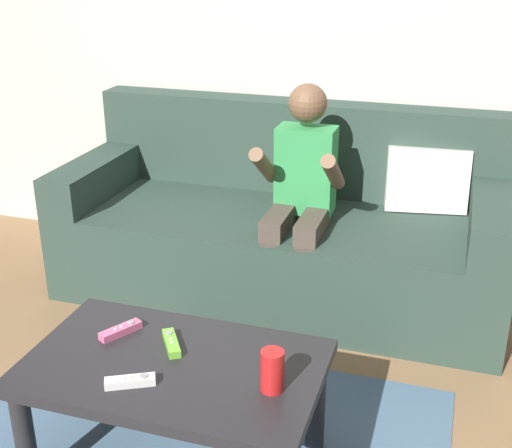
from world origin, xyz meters
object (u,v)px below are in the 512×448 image
(person_seated_on_couch, at_px, (300,191))
(coffee_table, at_px, (174,380))
(soda_can, at_px, (272,371))
(game_remote_white_far_corner, at_px, (130,381))
(couch, at_px, (285,230))
(game_remote_pink_center, at_px, (121,330))
(game_remote_lime_near_edge, at_px, (171,343))

(person_seated_on_couch, height_order, coffee_table, person_seated_on_couch)
(soda_can, bearing_deg, coffee_table, 173.41)
(coffee_table, xyz_separation_m, game_remote_white_far_corner, (-0.07, -0.14, 0.08))
(couch, relative_size, game_remote_pink_center, 14.28)
(game_remote_white_far_corner, bearing_deg, person_seated_on_couch, 81.69)
(game_remote_white_far_corner, height_order, soda_can, soda_can)
(game_remote_pink_center, bearing_deg, game_remote_lime_near_edge, -5.70)
(couch, distance_m, coffee_table, 1.27)
(person_seated_on_couch, relative_size, game_remote_white_far_corner, 7.07)
(coffee_table, xyz_separation_m, game_remote_pink_center, (-0.22, 0.09, 0.08))
(coffee_table, distance_m, game_remote_white_far_corner, 0.17)
(game_remote_lime_near_edge, relative_size, soda_can, 1.12)
(couch, height_order, coffee_table, couch)
(coffee_table, xyz_separation_m, game_remote_lime_near_edge, (-0.04, 0.08, 0.08))
(game_remote_pink_center, bearing_deg, soda_can, -13.72)
(couch, distance_m, game_remote_lime_near_edge, 1.19)
(game_remote_pink_center, xyz_separation_m, game_remote_white_far_corner, (0.15, -0.23, 0.00))
(couch, height_order, game_remote_white_far_corner, couch)
(person_seated_on_couch, relative_size, game_remote_lime_near_edge, 7.29)
(game_remote_white_far_corner, bearing_deg, coffee_table, 63.53)
(coffee_table, bearing_deg, game_remote_pink_center, 156.90)
(game_remote_lime_near_edge, bearing_deg, game_remote_white_far_corner, -97.72)
(person_seated_on_couch, xyz_separation_m, coffee_table, (-0.11, -1.08, -0.24))
(couch, height_order, soda_can, couch)
(game_remote_lime_near_edge, bearing_deg, coffee_table, -62.69)
(person_seated_on_couch, xyz_separation_m, game_remote_lime_near_edge, (-0.15, -1.00, -0.16))
(person_seated_on_couch, distance_m, game_remote_lime_near_edge, 1.03)
(game_remote_white_far_corner, xyz_separation_m, soda_can, (0.38, 0.10, 0.05))
(person_seated_on_couch, xyz_separation_m, game_remote_pink_center, (-0.33, -0.98, -0.16))
(person_seated_on_couch, bearing_deg, game_remote_white_far_corner, -98.31)
(couch, height_order, game_remote_pink_center, couch)
(soda_can, bearing_deg, game_remote_white_far_corner, -165.21)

